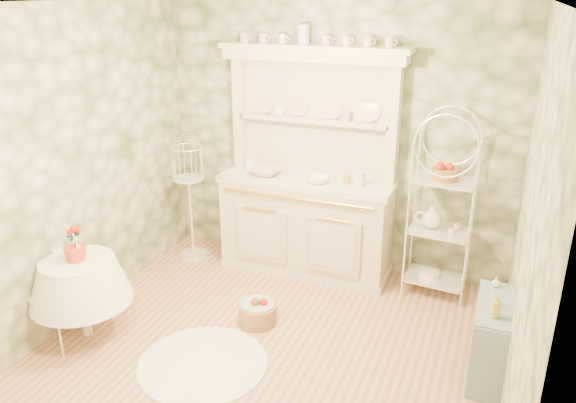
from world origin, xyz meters
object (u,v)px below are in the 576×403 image
(round_table, at_px, (82,296))
(floor_basket, at_px, (258,311))
(bakers_rack, at_px, (442,202))
(kitchen_dresser, at_px, (307,165))
(side_shelf, at_px, (490,339))
(cafe_chair, at_px, (55,300))
(birdcage_stand, at_px, (190,195))

(round_table, xyz_separation_m, floor_basket, (1.29, 0.71, -0.26))
(bakers_rack, bearing_deg, kitchen_dresser, -174.30)
(kitchen_dresser, bearing_deg, floor_basket, -92.29)
(bakers_rack, distance_m, side_shelf, 1.40)
(cafe_chair, relative_size, birdcage_stand, 0.55)
(round_table, height_order, birdcage_stand, birdcage_stand)
(birdcage_stand, bearing_deg, side_shelf, -16.71)
(round_table, xyz_separation_m, birdcage_stand, (0.07, 1.66, 0.34))
(kitchen_dresser, distance_m, birdcage_stand, 1.34)
(kitchen_dresser, distance_m, side_shelf, 2.34)
(kitchen_dresser, xyz_separation_m, bakers_rack, (1.33, 0.00, -0.20))
(kitchen_dresser, height_order, round_table, kitchen_dresser)
(side_shelf, bearing_deg, kitchen_dresser, 145.49)
(kitchen_dresser, bearing_deg, cafe_chair, -126.47)
(cafe_chair, bearing_deg, kitchen_dresser, 59.75)
(kitchen_dresser, bearing_deg, side_shelf, -30.76)
(bakers_rack, distance_m, round_table, 3.28)
(bakers_rack, height_order, cafe_chair, bakers_rack)
(side_shelf, bearing_deg, birdcage_stand, 159.55)
(side_shelf, height_order, floor_basket, side_shelf)
(kitchen_dresser, xyz_separation_m, side_shelf, (1.88, -1.12, -0.84))
(cafe_chair, bearing_deg, round_table, 53.78)
(birdcage_stand, bearing_deg, cafe_chair, -96.72)
(bakers_rack, height_order, round_table, bakers_rack)
(floor_basket, bearing_deg, round_table, -151.16)
(side_shelf, xyz_separation_m, round_table, (-3.21, -0.72, 0.07))
(bakers_rack, xyz_separation_m, floor_basket, (-1.37, -1.13, -0.83))
(bakers_rack, height_order, birdcage_stand, bakers_rack)
(bakers_rack, bearing_deg, birdcage_stand, -170.44)
(floor_basket, bearing_deg, birdcage_stand, 141.88)
(kitchen_dresser, distance_m, floor_basket, 1.53)
(cafe_chair, bearing_deg, bakers_rack, 41.66)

